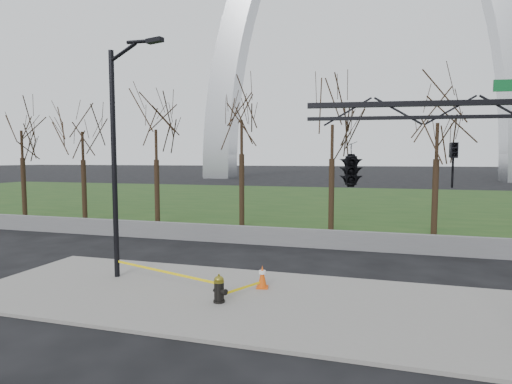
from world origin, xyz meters
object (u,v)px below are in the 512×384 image
(fire_hydrant, at_px, (219,289))
(traffic_signal_mast, at_px, (386,165))
(traffic_cone, at_px, (262,277))
(street_light, at_px, (118,147))

(fire_hydrant, distance_m, traffic_signal_mast, 5.94)
(traffic_cone, bearing_deg, traffic_signal_mast, -38.27)
(fire_hydrant, relative_size, traffic_cone, 1.14)
(street_light, bearing_deg, traffic_signal_mast, -3.60)
(fire_hydrant, xyz_separation_m, street_light, (-4.25, 1.41, 4.21))
(fire_hydrant, xyz_separation_m, traffic_cone, (0.85, 1.66, -0.02))
(street_light, height_order, traffic_signal_mast, street_light)
(traffic_cone, distance_m, street_light, 6.63)
(traffic_cone, xyz_separation_m, traffic_signal_mast, (3.66, -2.89, 3.68))
(traffic_cone, bearing_deg, fire_hydrant, -117.21)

